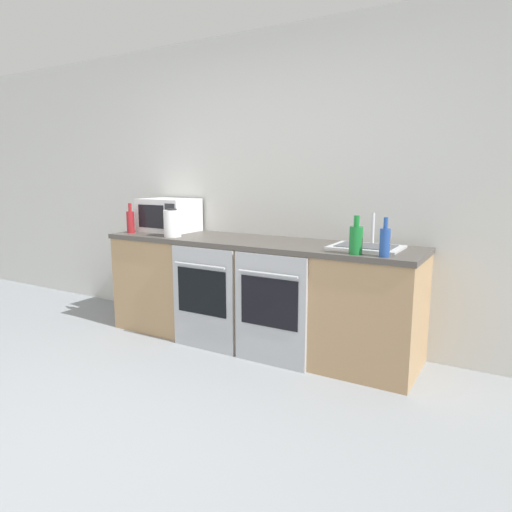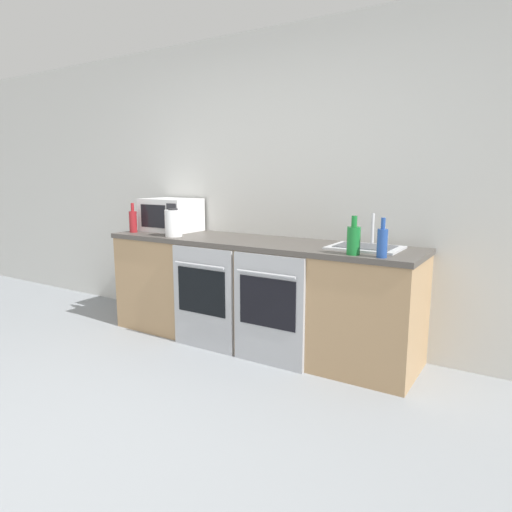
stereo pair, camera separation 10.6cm
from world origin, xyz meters
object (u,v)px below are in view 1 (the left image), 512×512
object	(u,v)px
bottle_blue	(385,241)
sink	(366,246)
kettle	(172,223)
oven_right	(270,310)
oven_left	(203,299)
microwave	(169,215)
bottle_red	(131,221)
bottle_green	(356,239)

from	to	relation	value
bottle_blue	sink	distance (m)	0.37
bottle_blue	kettle	world-z (taller)	bottle_blue
sink	oven_right	bearing A→B (deg)	-146.94
oven_left	sink	world-z (taller)	sink
microwave	kettle	xyz separation A→B (m)	(0.29, -0.29, -0.04)
bottle_blue	bottle_red	xyz separation A→B (m)	(-2.35, 0.09, 0.01)
bottle_green	oven_right	bearing A→B (deg)	-171.63
bottle_blue	bottle_red	world-z (taller)	bottle_red
bottle_green	bottle_red	distance (m)	2.15
bottle_red	kettle	xyz separation A→B (m)	(0.51, -0.02, 0.01)
bottle_green	bottle_red	size ratio (longest dim) A/B	0.96
bottle_blue	bottle_red	bearing A→B (deg)	177.83
oven_left	bottle_green	xyz separation A→B (m)	(1.21, 0.09, 0.56)
oven_right	bottle_green	bearing A→B (deg)	8.37
oven_right	bottle_blue	bearing A→B (deg)	5.98
oven_left	microwave	distance (m)	1.03
oven_left	bottle_blue	size ratio (longest dim) A/B	3.26
kettle	sink	world-z (taller)	sink
bottle_blue	kettle	bearing A→B (deg)	177.84
bottle_blue	kettle	distance (m)	1.83
microwave	bottle_green	world-z (taller)	microwave
bottle_green	bottle_blue	distance (m)	0.19
bottle_red	oven_left	bearing A→B (deg)	-10.39
oven_right	bottle_blue	world-z (taller)	bottle_blue
microwave	bottle_red	world-z (taller)	microwave
microwave	bottle_green	bearing A→B (deg)	-10.32
sink	bottle_blue	bearing A→B (deg)	-55.21
oven_left	sink	size ratio (longest dim) A/B	1.68
microwave	bottle_red	xyz separation A→B (m)	(-0.23, -0.27, -0.05)
microwave	bottle_red	size ratio (longest dim) A/B	1.85
oven_left	kettle	size ratio (longest dim) A/B	3.49
oven_right	sink	size ratio (longest dim) A/B	1.68
bottle_red	bottle_blue	bearing A→B (deg)	-2.17
bottle_green	bottle_blue	bearing A→B (deg)	-1.59
oven_left	oven_right	xyz separation A→B (m)	(0.61, 0.00, 0.00)
bottle_blue	sink	xyz separation A→B (m)	(-0.21, 0.30, -0.09)
bottle_red	kettle	size ratio (longest dim) A/B	1.13
bottle_green	bottle_blue	size ratio (longest dim) A/B	1.01
kettle	bottle_green	bearing A→B (deg)	-2.22
microwave	bottle_green	distance (m)	1.96
bottle_red	sink	bearing A→B (deg)	5.60
oven_right	kettle	world-z (taller)	kettle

